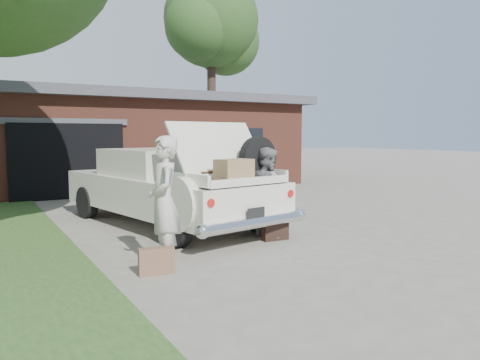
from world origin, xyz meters
TOP-DOWN VIEW (x-y plane):
  - ground at (0.00, 0.00)m, footprint 90.00×90.00m
  - house at (0.98, 11.47)m, footprint 12.80×7.80m
  - tree_right at (7.03, 15.54)m, footprint 5.52×4.80m
  - sedan at (-0.46, 2.81)m, footprint 3.11×5.82m
  - woman_left at (-1.65, -0.13)m, footprint 0.59×0.76m
  - woman_right at (0.69, 0.81)m, footprint 0.68×0.85m
  - suitcase_left at (-1.88, -0.40)m, footprint 0.49×0.23m
  - suitcase_right at (0.66, 0.50)m, footprint 0.49×0.18m

SIDE VIEW (x-z plane):
  - ground at x=0.00m, z-range 0.00..0.00m
  - suitcase_left at x=-1.88m, z-range 0.00..0.36m
  - suitcase_right at x=0.66m, z-range 0.00..0.37m
  - sedan at x=-0.46m, z-range -0.24..1.86m
  - woman_right at x=0.69m, z-range 0.00..1.65m
  - woman_left at x=-1.65m, z-range 0.00..1.86m
  - house at x=0.98m, z-range 0.02..3.32m
  - tree_right at x=7.03m, z-range 2.30..12.37m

